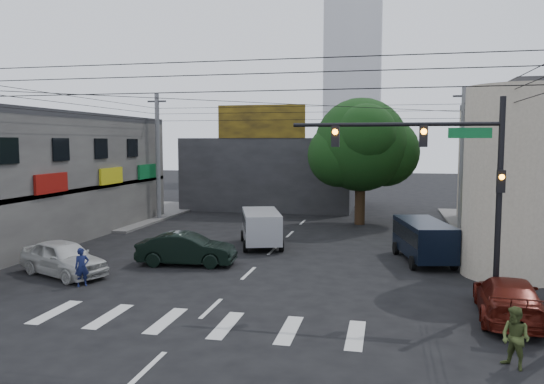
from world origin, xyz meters
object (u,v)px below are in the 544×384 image
(navy_van, at_px, (423,242))
(pedestrian_olive, at_px, (515,338))
(street_tree, at_px, (361,145))
(silver_minivan, at_px, (261,229))
(maroon_sedan, at_px, (508,298))
(traffic_officer, at_px, (82,267))
(utility_pole_far_left, at_px, (158,157))
(traffic_gantry, at_px, (448,168))
(utility_pole_far_right, at_px, (462,159))
(white_compact, at_px, (63,258))
(dark_sedan, at_px, (187,249))

(navy_van, relative_size, pedestrian_olive, 3.23)
(street_tree, height_order, silver_minivan, street_tree)
(pedestrian_olive, bearing_deg, maroon_sedan, 127.72)
(street_tree, xyz_separation_m, traffic_officer, (-9.92, -18.37, -4.71))
(utility_pole_far_left, distance_m, navy_van, 20.98)
(maroon_sedan, bearing_deg, utility_pole_far_left, -37.15)
(street_tree, distance_m, traffic_gantry, 18.42)
(silver_minivan, bearing_deg, traffic_gantry, -153.76)
(utility_pole_far_right, distance_m, traffic_officer, 24.21)
(white_compact, relative_size, silver_minivan, 1.00)
(navy_van, distance_m, pedestrian_olive, 12.02)
(street_tree, height_order, white_compact, street_tree)
(utility_pole_far_left, relative_size, maroon_sedan, 1.90)
(traffic_gantry, bearing_deg, silver_minivan, 134.07)
(utility_pole_far_left, height_order, traffic_officer, utility_pole_far_left)
(utility_pole_far_right, distance_m, navy_van, 11.07)
(maroon_sedan, xyz_separation_m, navy_van, (-2.15, 7.92, 0.28))
(utility_pole_far_left, height_order, white_compact, utility_pole_far_left)
(maroon_sedan, xyz_separation_m, pedestrian_olive, (-0.66, -4.01, 0.11))
(street_tree, relative_size, traffic_gantry, 1.21)
(white_compact, distance_m, pedestrian_olive, 17.72)
(street_tree, xyz_separation_m, navy_van, (3.56, -11.04, -4.51))
(traffic_gantry, distance_m, traffic_officer, 14.34)
(dark_sedan, bearing_deg, maroon_sedan, -116.51)
(utility_pole_far_left, relative_size, utility_pole_far_right, 1.00)
(maroon_sedan, bearing_deg, white_compact, -1.89)
(dark_sedan, xyz_separation_m, traffic_officer, (-2.71, -4.31, 0.02))
(dark_sedan, height_order, traffic_officer, traffic_officer)
(pedestrian_olive, bearing_deg, utility_pole_far_right, 133.36)
(street_tree, bearing_deg, navy_van, -72.11)
(maroon_sedan, height_order, silver_minivan, silver_minivan)
(utility_pole_far_left, distance_m, white_compact, 16.72)
(utility_pole_far_left, distance_m, traffic_officer, 18.37)
(maroon_sedan, relative_size, pedestrian_olive, 3.06)
(street_tree, distance_m, utility_pole_far_right, 6.63)
(silver_minivan, relative_size, traffic_officer, 3.16)
(traffic_officer, bearing_deg, traffic_gantry, -42.74)
(white_compact, distance_m, navy_van, 16.34)
(street_tree, bearing_deg, traffic_officer, -118.37)
(utility_pole_far_right, distance_m, maroon_sedan, 18.40)
(traffic_gantry, relative_size, dark_sedan, 1.55)
(traffic_officer, bearing_deg, navy_van, -15.73)
(traffic_gantry, xyz_separation_m, silver_minivan, (-8.69, 8.98, -3.87))
(white_compact, relative_size, navy_van, 0.94)
(street_tree, bearing_deg, utility_pole_far_left, -176.05)
(street_tree, bearing_deg, white_compact, -124.37)
(street_tree, xyz_separation_m, traffic_gantry, (3.82, -18.00, -0.64))
(traffic_gantry, height_order, maroon_sedan, traffic_gantry)
(dark_sedan, bearing_deg, traffic_gantry, -115.42)
(white_compact, distance_m, silver_minivan, 10.48)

